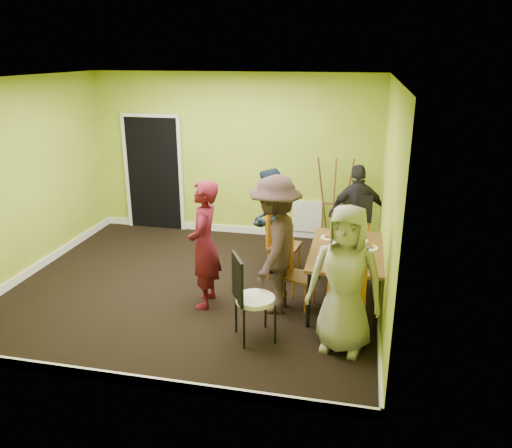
# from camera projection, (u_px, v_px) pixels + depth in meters

# --- Properties ---
(ground) EXTENTS (5.00, 5.00, 0.00)m
(ground) POSITION_uv_depth(u_px,v_px,m) (196.00, 286.00, 6.99)
(ground) COLOR black
(ground) RESTS_ON ground
(room_walls) EXTENTS (5.04, 4.54, 2.82)m
(room_walls) POSITION_uv_depth(u_px,v_px,m) (192.00, 218.00, 6.71)
(room_walls) COLOR #8EA42A
(room_walls) RESTS_ON ground
(dining_table) EXTENTS (0.90, 1.50, 0.75)m
(dining_table) POSITION_uv_depth(u_px,v_px,m) (346.00, 254.00, 6.28)
(dining_table) COLOR black
(dining_table) RESTS_ON ground
(chair_left_far) EXTENTS (0.48, 0.47, 1.02)m
(chair_left_far) POSITION_uv_depth(u_px,v_px,m) (279.00, 239.00, 7.14)
(chair_left_far) COLOR orange
(chair_left_far) RESTS_ON ground
(chair_left_near) EXTENTS (0.45, 0.44, 0.87)m
(chair_left_near) POSITION_uv_depth(u_px,v_px,m) (294.00, 269.00, 6.33)
(chair_left_near) COLOR orange
(chair_left_near) RESTS_ON ground
(chair_back_end) EXTENTS (0.46, 0.54, 1.07)m
(chair_back_end) POSITION_uv_depth(u_px,v_px,m) (357.00, 215.00, 7.56)
(chair_back_end) COLOR orange
(chair_back_end) RESTS_ON ground
(chair_front_end) EXTENTS (0.45, 0.46, 1.05)m
(chair_front_end) POSITION_uv_depth(u_px,v_px,m) (346.00, 291.00, 5.53)
(chair_front_end) COLOR orange
(chair_front_end) RESTS_ON ground
(chair_bentwood) EXTENTS (0.54, 0.54, 1.02)m
(chair_bentwood) POSITION_uv_depth(u_px,v_px,m) (249.00, 294.00, 5.52)
(chair_bentwood) COLOR black
(chair_bentwood) RESTS_ON ground
(easel) EXTENTS (0.60, 0.57, 1.51)m
(easel) POSITION_uv_depth(u_px,v_px,m) (334.00, 202.00, 8.27)
(easel) COLOR brown
(easel) RESTS_ON ground
(plate_near_left) EXTENTS (0.23, 0.23, 0.01)m
(plate_near_left) POSITION_uv_depth(u_px,v_px,m) (329.00, 238.00, 6.66)
(plate_near_left) COLOR white
(plate_near_left) RESTS_ON dining_table
(plate_near_right) EXTENTS (0.22, 0.22, 0.01)m
(plate_near_right) POSITION_uv_depth(u_px,v_px,m) (326.00, 259.00, 5.97)
(plate_near_right) COLOR white
(plate_near_right) RESTS_ON dining_table
(plate_far_back) EXTENTS (0.25, 0.25, 0.01)m
(plate_far_back) POSITION_uv_depth(u_px,v_px,m) (351.00, 234.00, 6.78)
(plate_far_back) COLOR white
(plate_far_back) RESTS_ON dining_table
(plate_far_front) EXTENTS (0.27, 0.27, 0.01)m
(plate_far_front) POSITION_uv_depth(u_px,v_px,m) (346.00, 267.00, 5.73)
(plate_far_front) COLOR white
(plate_far_front) RESTS_ON dining_table
(plate_wall_back) EXTENTS (0.26, 0.26, 0.01)m
(plate_wall_back) POSITION_uv_depth(u_px,v_px,m) (368.00, 248.00, 6.31)
(plate_wall_back) COLOR white
(plate_wall_back) RESTS_ON dining_table
(plate_wall_front) EXTENTS (0.23, 0.23, 0.01)m
(plate_wall_front) POSITION_uv_depth(u_px,v_px,m) (365.00, 258.00, 6.01)
(plate_wall_front) COLOR white
(plate_wall_front) RESTS_ON dining_table
(thermos) EXTENTS (0.08, 0.08, 0.21)m
(thermos) POSITION_uv_depth(u_px,v_px,m) (341.00, 240.00, 6.28)
(thermos) COLOR white
(thermos) RESTS_ON dining_table
(blue_bottle) EXTENTS (0.07, 0.07, 0.18)m
(blue_bottle) POSITION_uv_depth(u_px,v_px,m) (366.00, 254.00, 5.89)
(blue_bottle) COLOR blue
(blue_bottle) RESTS_ON dining_table
(orange_bottle) EXTENTS (0.04, 0.04, 0.08)m
(orange_bottle) POSITION_uv_depth(u_px,v_px,m) (344.00, 241.00, 6.44)
(orange_bottle) COLOR orange
(orange_bottle) RESTS_ON dining_table
(glass_mid) EXTENTS (0.07, 0.07, 0.10)m
(glass_mid) POSITION_uv_depth(u_px,v_px,m) (341.00, 239.00, 6.47)
(glass_mid) COLOR black
(glass_mid) RESTS_ON dining_table
(glass_back) EXTENTS (0.06, 0.06, 0.09)m
(glass_back) POSITION_uv_depth(u_px,v_px,m) (362.00, 236.00, 6.60)
(glass_back) COLOR black
(glass_back) RESTS_ON dining_table
(glass_front) EXTENTS (0.07, 0.07, 0.08)m
(glass_front) POSITION_uv_depth(u_px,v_px,m) (358.00, 261.00, 5.81)
(glass_front) COLOR black
(glass_front) RESTS_ON dining_table
(cup_a) EXTENTS (0.12, 0.12, 0.09)m
(cup_a) POSITION_uv_depth(u_px,v_px,m) (329.00, 252.00, 6.05)
(cup_a) COLOR white
(cup_a) RESTS_ON dining_table
(cup_b) EXTENTS (0.11, 0.11, 0.10)m
(cup_b) POSITION_uv_depth(u_px,v_px,m) (363.00, 244.00, 6.31)
(cup_b) COLOR white
(cup_b) RESTS_ON dining_table
(person_standing) EXTENTS (0.44, 0.63, 1.65)m
(person_standing) POSITION_uv_depth(u_px,v_px,m) (204.00, 245.00, 6.22)
(person_standing) COLOR #560E1D
(person_standing) RESTS_ON ground
(person_left_far) EXTENTS (0.77, 0.88, 1.54)m
(person_left_far) POSITION_uv_depth(u_px,v_px,m) (268.00, 221.00, 7.28)
(person_left_far) COLOR #132131
(person_left_far) RESTS_ON ground
(person_left_near) EXTENTS (0.71, 1.16, 1.74)m
(person_left_near) POSITION_uv_depth(u_px,v_px,m) (275.00, 245.00, 6.10)
(person_left_near) COLOR #312321
(person_left_near) RESTS_ON ground
(person_back_end) EXTENTS (0.95, 0.61, 1.51)m
(person_back_end) POSITION_uv_depth(u_px,v_px,m) (357.00, 213.00, 7.68)
(person_back_end) COLOR black
(person_back_end) RESTS_ON ground
(person_front_end) EXTENTS (0.88, 0.65, 1.65)m
(person_front_end) POSITION_uv_depth(u_px,v_px,m) (345.00, 280.00, 5.27)
(person_front_end) COLOR gray
(person_front_end) RESTS_ON ground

